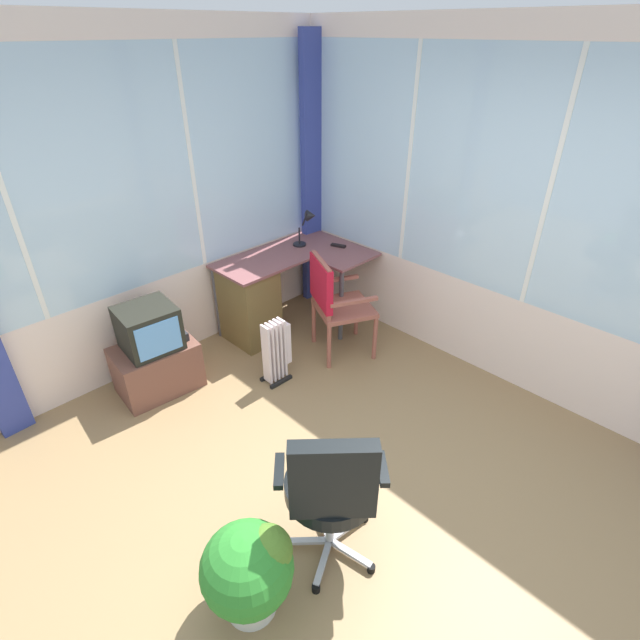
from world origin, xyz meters
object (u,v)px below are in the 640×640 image
Objects in this scene: desk_lamp at (308,222)px; tv_remote at (338,246)px; tv_on_stand at (155,354)px; space_heater at (277,350)px; wooden_armchair at (331,296)px; desk at (256,298)px; potted_plant at (250,569)px; office_chair at (331,487)px.

desk_lamp reaches higher than tv_remote.
tv_on_stand is 1.34× the size of space_heater.
tv_remote is at bearing 38.28° from wooden_armchair.
desk is 1.74× the size of tv_on_stand.
tv_on_stand is at bearing -178.69° from desk_lamp.
tv_remote is (0.87, -0.26, 0.36)m from desk.
space_heater is at bearing -114.90° from desk.
desk is 2.63m from potted_plant.
wooden_armchair is 0.68m from space_heater.
space_heater is at bearing 179.38° from tv_remote.
office_chair is at bearing -131.50° from desk_lamp.
desk_lamp reaches higher than potted_plant.
space_heater is 1.02× the size of potted_plant.
desk is 3.78× the size of desk_lamp.
desk is 2.37× the size of potted_plant.
potted_plant is (-2.53, -1.78, -0.45)m from tv_remote.
desk_lamp is 0.37m from tv_remote.
tv_remote is 2.79m from office_chair.
tv_on_stand is 2.07m from potted_plant.
tv_on_stand is at bearing 74.07° from potted_plant.
desk_lamp is 1.91m from tv_on_stand.
desk is 0.75m from space_heater.
desk_lamp reaches higher than desk.
space_heater is (-0.31, -0.67, -0.12)m from desk.
tv_on_stand reaches higher than potted_plant.
space_heater is at bearing 175.82° from wooden_armchair.
desk reaches higher than potted_plant.
desk_lamp is at bearing 1.31° from tv_on_stand.
wooden_armchair is (0.29, -0.71, 0.19)m from desk.
wooden_armchair is 2.38m from potted_plant.
tv_remote is at bearing 19.09° from space_heater.
desk_lamp is 0.90m from wooden_armchair.
potted_plant is at bearing -105.93° from tv_on_stand.
potted_plant is at bearing -129.16° from desk.
tv_on_stand is at bearing 154.26° from tv_remote.
potted_plant is at bearing -164.57° from tv_remote.
desk_lamp is 0.63× the size of potted_plant.
wooden_armchair is 1.23× the size of tv_on_stand.
tv_remote is 0.19× the size of tv_on_stand.
tv_remote reaches higher than tv_on_stand.
desk is 0.97m from tv_remote.
tv_remote reaches higher than desk.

